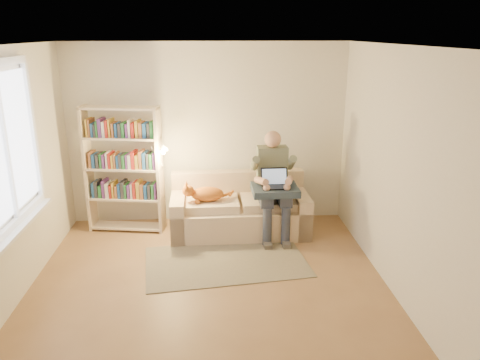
{
  "coord_description": "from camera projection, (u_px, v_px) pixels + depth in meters",
  "views": [
    {
      "loc": [
        0.05,
        -4.41,
        2.73
      ],
      "look_at": [
        0.4,
        1.0,
        1.0
      ],
      "focal_mm": 35.0,
      "sensor_mm": 36.0,
      "label": 1
    }
  ],
  "objects": [
    {
      "name": "floor",
      "position": [
        209.0,
        298.0,
        5.01
      ],
      "size": [
        4.5,
        4.5,
        0.0
      ],
      "primitive_type": "plane",
      "color": "brown",
      "rests_on": "ground"
    },
    {
      "name": "ceiling",
      "position": [
        203.0,
        46.0,
        4.22
      ],
      "size": [
        4.0,
        4.5,
        0.02
      ],
      "primitive_type": "cube",
      "color": "white",
      "rests_on": "wall_back"
    },
    {
      "name": "wall_right",
      "position": [
        404.0,
        179.0,
        4.74
      ],
      "size": [
        0.02,
        4.5,
        2.6
      ],
      "primitive_type": "cube",
      "color": "silver",
      "rests_on": "floor"
    },
    {
      "name": "wall_back",
      "position": [
        207.0,
        135.0,
        6.76
      ],
      "size": [
        4.0,
        0.02,
        2.6
      ],
      "primitive_type": "cube",
      "color": "silver",
      "rests_on": "floor"
    },
    {
      "name": "wall_front",
      "position": [
        204.0,
        313.0,
        2.48
      ],
      "size": [
        4.0,
        0.02,
        2.6
      ],
      "primitive_type": "cube",
      "color": "silver",
      "rests_on": "floor"
    },
    {
      "name": "window",
      "position": [
        11.0,
        173.0,
        4.67
      ],
      "size": [
        0.12,
        1.52,
        1.69
      ],
      "color": "white",
      "rests_on": "wall_left"
    },
    {
      "name": "sofa",
      "position": [
        239.0,
        212.0,
        6.61
      ],
      "size": [
        1.92,
        0.89,
        0.81
      ],
      "rotation": [
        0.0,
        0.0,
        0.02
      ],
      "color": "beige",
      "rests_on": "floor"
    },
    {
      "name": "person",
      "position": [
        273.0,
        179.0,
        6.35
      ],
      "size": [
        0.43,
        0.68,
        1.45
      ],
      "rotation": [
        0.0,
        0.0,
        0.02
      ],
      "color": "slate",
      "rests_on": "sofa"
    },
    {
      "name": "cat",
      "position": [
        206.0,
        193.0,
        6.35
      ],
      "size": [
        0.68,
        0.25,
        0.25
      ],
      "rotation": [
        0.0,
        0.0,
        0.02
      ],
      "color": "orange",
      "rests_on": "sofa"
    },
    {
      "name": "blanket",
      "position": [
        276.0,
        190.0,
        6.23
      ],
      "size": [
        0.62,
        0.51,
        0.09
      ],
      "primitive_type": "cube",
      "rotation": [
        0.0,
        0.0,
        0.02
      ],
      "color": "#273544",
      "rests_on": "person"
    },
    {
      "name": "laptop",
      "position": [
        276.0,
        182.0,
        6.21
      ],
      "size": [
        0.36,
        0.32,
        0.29
      ],
      "rotation": [
        0.0,
        0.0,
        0.02
      ],
      "color": "black",
      "rests_on": "blanket"
    },
    {
      "name": "bookshelf",
      "position": [
        124.0,
        163.0,
        6.45
      ],
      "size": [
        1.18,
        0.5,
        1.78
      ],
      "rotation": [
        0.0,
        0.0,
        -0.15
      ],
      "color": "beige",
      "rests_on": "floor"
    },
    {
      "name": "rug",
      "position": [
        226.0,
        262.0,
        5.78
      ],
      "size": [
        2.09,
        1.4,
        0.01
      ],
      "primitive_type": "cube",
      "rotation": [
        0.0,
        0.0,
        0.13
      ],
      "color": "#7B7059",
      "rests_on": "floor"
    }
  ]
}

